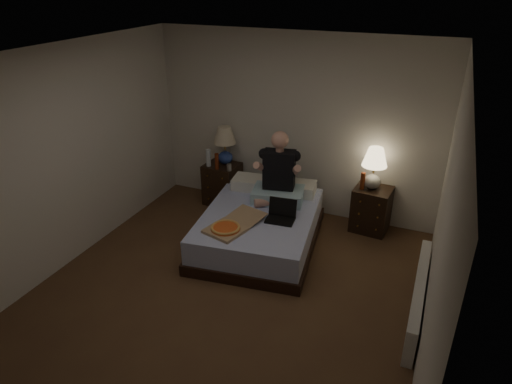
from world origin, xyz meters
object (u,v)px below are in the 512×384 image
at_px(beer_bottle_left, 217,161).
at_px(radiator, 418,296).
at_px(soda_can, 229,167).
at_px(beer_bottle_right, 363,181).
at_px(pizza_box, 225,228).
at_px(lamp_right, 374,169).
at_px(lamp_left, 225,146).
at_px(laptop, 280,212).
at_px(nightstand_right, 371,209).
at_px(bed, 259,228).
at_px(nightstand_left, 222,184).
at_px(water_bottle, 208,158).
at_px(person, 279,168).

height_order(beer_bottle_left, radiator, beer_bottle_left).
relative_size(soda_can, beer_bottle_right, 0.43).
xyz_separation_m(pizza_box, radiator, (2.17, -0.02, -0.29)).
height_order(lamp_right, beer_bottle_right, lamp_right).
xyz_separation_m(beer_bottle_left, radiator, (2.92, -1.27, -0.53)).
relative_size(lamp_left, laptop, 1.65).
bearing_deg(radiator, lamp_right, 117.42).
distance_m(lamp_left, pizza_box, 1.70).
distance_m(nightstand_right, beer_bottle_left, 2.23).
height_order(bed, beer_bottle_right, beer_bottle_right).
height_order(beer_bottle_right, pizza_box, beer_bottle_right).
height_order(bed, beer_bottle_left, beer_bottle_left).
height_order(beer_bottle_left, laptop, beer_bottle_left).
height_order(beer_bottle_right, laptop, beer_bottle_right).
distance_m(lamp_left, soda_can, 0.35).
bearing_deg(beer_bottle_right, bed, -142.04).
bearing_deg(lamp_left, pizza_box, -63.76).
bearing_deg(radiator, soda_can, 154.90).
bearing_deg(nightstand_left, lamp_left, 62.15).
bearing_deg(nightstand_left, water_bottle, -138.32).
distance_m(water_bottle, laptop, 1.64).
bearing_deg(water_bottle, person, -15.34).
relative_size(beer_bottle_left, person, 0.25).
bearing_deg(lamp_left, nightstand_right, 0.23).
bearing_deg(lamp_right, water_bottle, -175.56).
height_order(lamp_left, beer_bottle_left, lamp_left).
xyz_separation_m(beer_bottle_left, pizza_box, (0.75, -1.26, -0.24)).
xyz_separation_m(soda_can, radiator, (2.74, -1.28, -0.47)).
bearing_deg(beer_bottle_right, beer_bottle_left, -175.48).
relative_size(water_bottle, beer_bottle_left, 1.09).
bearing_deg(beer_bottle_right, person, -156.30).
xyz_separation_m(beer_bottle_right, radiator, (0.89, -1.43, -0.52)).
distance_m(lamp_right, pizza_box, 2.07).
xyz_separation_m(nightstand_right, lamp_left, (-2.15, -0.01, 0.59)).
xyz_separation_m(nightstand_left, lamp_left, (0.03, 0.05, 0.59)).
bearing_deg(laptop, person, 107.71).
xyz_separation_m(lamp_right, soda_can, (-1.96, -0.22, -0.22)).
xyz_separation_m(nightstand_right, lamp_right, (-0.03, 0.00, 0.58)).
relative_size(nightstand_left, laptop, 1.81).
distance_m(lamp_right, soda_can, 1.98).
distance_m(lamp_left, beer_bottle_right, 2.02).
distance_m(bed, soda_can, 1.12).
height_order(laptop, radiator, laptop).
xyz_separation_m(nightstand_left, beer_bottle_right, (2.04, -0.01, 0.41)).
xyz_separation_m(soda_can, beer_bottle_right, (1.84, 0.15, 0.05)).
relative_size(soda_can, laptop, 0.29).
distance_m(soda_can, beer_bottle_right, 1.85).
relative_size(lamp_left, beer_bottle_left, 2.43).
bearing_deg(beer_bottle_left, lamp_left, 83.98).
xyz_separation_m(water_bottle, pizza_box, (0.91, -1.31, -0.25)).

